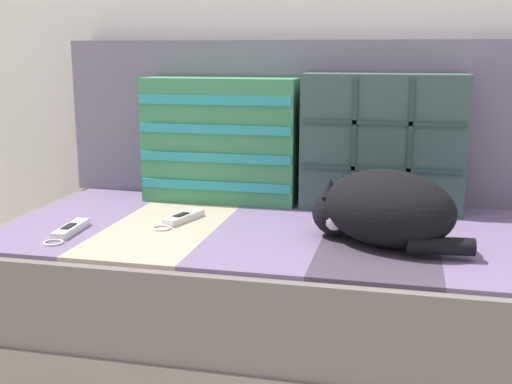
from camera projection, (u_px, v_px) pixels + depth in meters
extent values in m
cube|color=gray|center=(325.00, 336.00, 1.76)|extent=(1.79, 0.87, 0.18)
cube|color=#6B605B|center=(327.00, 268.00, 1.72)|extent=(1.75, 0.85, 0.21)
cube|color=slate|center=(82.00, 214.00, 1.83)|extent=(0.28, 0.76, 0.01)
cube|color=tan|center=(175.00, 220.00, 1.77)|extent=(0.28, 0.76, 0.01)
cube|color=slate|center=(274.00, 226.00, 1.71)|extent=(0.28, 0.76, 0.01)
cube|color=#423847|center=(381.00, 233.00, 1.64)|extent=(0.28, 0.76, 0.01)
cube|color=slate|center=(496.00, 240.00, 1.58)|extent=(0.28, 0.76, 0.01)
cube|color=slate|center=(344.00, 120.00, 1.99)|extent=(1.75, 0.14, 0.48)
cube|color=#38514C|center=(382.00, 143.00, 1.83)|extent=(0.46, 0.13, 0.39)
cube|color=#28423D|center=(380.00, 169.00, 1.78)|extent=(0.44, 0.01, 0.01)
cube|color=#28423D|center=(354.00, 145.00, 1.78)|extent=(0.01, 0.01, 0.37)
cube|color=#28423D|center=(382.00, 123.00, 1.75)|extent=(0.44, 0.01, 0.01)
cube|color=#28423D|center=(410.00, 147.00, 1.75)|extent=(0.01, 0.01, 0.37)
cube|color=#3D8956|center=(220.00, 141.00, 1.94)|extent=(0.47, 0.13, 0.37)
cube|color=teal|center=(215.00, 186.00, 1.90)|extent=(0.46, 0.01, 0.03)
cube|color=teal|center=(214.00, 158.00, 1.88)|extent=(0.46, 0.01, 0.03)
cube|color=teal|center=(214.00, 129.00, 1.86)|extent=(0.46, 0.01, 0.03)
cube|color=teal|center=(213.00, 100.00, 1.85)|extent=(0.46, 0.01, 0.03)
ellipsoid|color=black|center=(388.00, 208.00, 1.50)|extent=(0.38, 0.31, 0.18)
sphere|color=black|center=(336.00, 212.00, 1.59)|extent=(0.12, 0.12, 0.12)
sphere|color=white|center=(334.00, 219.00, 1.56)|extent=(0.07, 0.07, 0.07)
ellipsoid|color=white|center=(367.00, 223.00, 1.48)|extent=(0.10, 0.05, 0.08)
cylinder|color=black|center=(441.00, 246.00, 1.41)|extent=(0.15, 0.05, 0.04)
cone|color=black|center=(330.00, 188.00, 1.55)|extent=(0.05, 0.05, 0.04)
cone|color=black|center=(343.00, 183.00, 1.60)|extent=(0.05, 0.05, 0.04)
cube|color=white|center=(184.00, 217.00, 1.74)|extent=(0.08, 0.15, 0.02)
cube|color=black|center=(181.00, 215.00, 1.73)|extent=(0.03, 0.05, 0.00)
cube|color=black|center=(198.00, 212.00, 1.80)|extent=(0.03, 0.02, 0.02)
torus|color=silver|center=(162.00, 228.00, 1.66)|extent=(0.06, 0.06, 0.01)
cube|color=white|center=(71.00, 229.00, 1.63)|extent=(0.05, 0.16, 0.02)
cube|color=black|center=(69.00, 226.00, 1.62)|extent=(0.02, 0.06, 0.00)
cube|color=black|center=(83.00, 221.00, 1.70)|extent=(0.03, 0.01, 0.02)
torus|color=silver|center=(53.00, 243.00, 1.54)|extent=(0.05, 0.05, 0.01)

